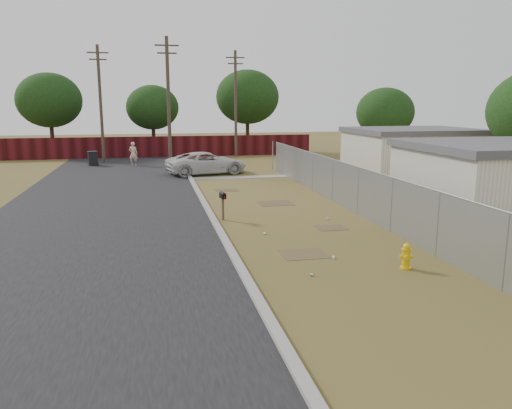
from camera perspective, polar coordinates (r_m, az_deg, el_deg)
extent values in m
plane|color=brown|center=(20.47, 3.49, -1.51)|extent=(120.00, 120.00, 0.00)
cube|color=black|center=(27.69, -16.25, 1.49)|extent=(9.00, 60.00, 0.02)
cube|color=#9A978F|center=(27.69, -6.94, 1.97)|extent=(0.25, 60.00, 0.12)
cube|color=#9A978F|center=(31.51, -2.06, 3.12)|extent=(6.20, 1.00, 0.03)
cylinder|color=gray|center=(13.73, 26.66, -4.95)|extent=(0.06, 0.06, 2.00)
cylinder|color=gray|center=(16.09, 20.07, -2.14)|extent=(0.06, 0.06, 2.00)
cylinder|color=gray|center=(18.63, 15.24, -0.05)|extent=(0.06, 0.06, 2.00)
cylinder|color=gray|center=(21.29, 11.59, 1.53)|extent=(0.06, 0.06, 2.00)
cylinder|color=gray|center=(24.04, 8.76, 2.75)|extent=(0.06, 0.06, 2.00)
cylinder|color=gray|center=(26.83, 6.51, 3.71)|extent=(0.06, 0.06, 2.00)
cylinder|color=gray|center=(29.67, 4.69, 4.48)|extent=(0.06, 0.06, 2.00)
cylinder|color=gray|center=(32.54, 3.18, 5.12)|extent=(0.06, 0.06, 2.00)
cylinder|color=gray|center=(35.43, 1.92, 5.65)|extent=(0.06, 0.06, 2.00)
cylinder|color=gray|center=(22.06, 10.67, 4.53)|extent=(0.04, 26.00, 0.04)
cube|color=gray|center=(22.20, 10.57, 1.97)|extent=(0.01, 26.00, 2.00)
cube|color=black|center=(22.35, 10.65, 0.20)|extent=(0.03, 26.00, 0.60)
cube|color=#4E1016|center=(44.38, -12.83, 6.42)|extent=(30.00, 0.12, 1.80)
cylinder|color=#493E31|center=(35.25, -9.95, 11.16)|extent=(0.24, 0.24, 9.00)
cube|color=#493E31|center=(35.45, -10.18, 17.47)|extent=(1.60, 0.10, 0.10)
cube|color=#493E31|center=(35.40, -10.15, 16.67)|extent=(1.30, 0.10, 0.10)
cylinder|color=#493E31|center=(41.38, -17.33, 10.84)|extent=(0.24, 0.24, 9.00)
cube|color=#493E31|center=(41.56, -17.66, 16.22)|extent=(1.60, 0.10, 0.10)
cube|color=#493E31|center=(41.52, -17.62, 15.53)|extent=(1.30, 0.10, 0.10)
cylinder|color=#493E31|center=(43.84, -2.34, 11.35)|extent=(0.24, 0.24, 9.00)
cube|color=#493E31|center=(44.00, -2.38, 16.43)|extent=(1.60, 0.10, 0.10)
cube|color=#493E31|center=(43.96, -2.38, 15.78)|extent=(1.30, 0.10, 0.10)
cube|color=white|center=(32.51, 17.36, 5.32)|extent=(7.00, 6.00, 2.80)
cube|color=#4E4D52|center=(32.40, 17.52, 8.05)|extent=(7.28, 6.24, 0.30)
cylinder|color=#372718|center=(49.08, -22.26, 7.20)|extent=(0.36, 0.36, 3.30)
ellipsoid|color=black|center=(49.00, -22.55, 10.95)|extent=(5.70, 5.70, 4.84)
cylinder|color=#372718|center=(49.32, -11.61, 7.57)|extent=(0.36, 0.36, 2.86)
ellipsoid|color=black|center=(49.22, -11.75, 10.82)|extent=(4.94, 4.94, 4.20)
cylinder|color=#372718|center=(49.20, -0.98, 8.18)|extent=(0.36, 0.36, 3.52)
ellipsoid|color=black|center=(49.12, -0.99, 12.18)|extent=(6.08, 6.08, 5.17)
cylinder|color=#372718|center=(41.62, 14.35, 6.61)|extent=(0.36, 0.36, 2.64)
ellipsoid|color=black|center=(41.49, 14.53, 10.16)|extent=(4.56, 4.56, 3.88)
cylinder|color=#DCB10B|center=(14.85, 16.72, -6.94)|extent=(0.40, 0.40, 0.05)
cylinder|color=#DCB10B|center=(14.77, 16.78, -5.93)|extent=(0.28, 0.28, 0.53)
cylinder|color=#DCB10B|center=(14.69, 16.84, -4.94)|extent=(0.36, 0.36, 0.05)
sphere|color=#DCB10B|center=(14.67, 16.85, -4.67)|extent=(0.27, 0.27, 0.21)
cylinder|color=#DCB10B|center=(14.64, 16.88, -4.26)|extent=(0.05, 0.05, 0.05)
cylinder|color=#DCB10B|center=(14.73, 16.30, -5.69)|extent=(0.12, 0.13, 0.10)
cylinder|color=#DCB10B|center=(14.77, 17.28, -5.70)|extent=(0.12, 0.13, 0.10)
cylinder|color=#DCB10B|center=(14.63, 16.87, -5.84)|extent=(0.16, 0.15, 0.13)
cube|color=brown|center=(19.96, -3.80, -0.47)|extent=(0.10, 0.10, 0.94)
cube|color=black|center=(19.86, -3.82, 0.94)|extent=(0.23, 0.47, 0.17)
cylinder|color=black|center=(19.85, -3.82, 1.18)|extent=(0.23, 0.47, 0.17)
cube|color=#A20B11|center=(19.63, -3.62, 0.82)|extent=(0.02, 0.04, 0.09)
imported|color=silver|center=(33.17, -5.65, 4.74)|extent=(5.70, 3.55, 1.47)
imported|color=beige|center=(38.57, -13.85, 5.65)|extent=(0.76, 0.61, 1.79)
cube|color=black|center=(39.54, -18.15, 4.98)|extent=(0.77, 0.77, 1.02)
cube|color=black|center=(39.49, -18.20, 5.75)|extent=(0.84, 0.84, 0.09)
cylinder|color=black|center=(39.31, -17.59, 4.39)|extent=(0.10, 0.22, 0.21)
cylinder|color=silver|center=(15.29, 8.88, -5.99)|extent=(0.09, 0.11, 0.07)
cylinder|color=#ADADB2|center=(17.82, 1.04, -3.33)|extent=(0.11, 0.12, 0.07)
cylinder|color=silver|center=(20.38, 8.18, -1.55)|extent=(0.11, 0.12, 0.07)
cylinder|color=#ADADB2|center=(13.72, 6.41, -7.98)|extent=(0.12, 0.12, 0.07)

